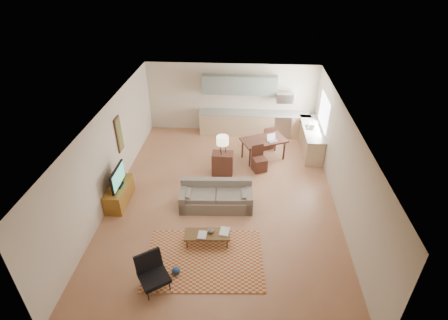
# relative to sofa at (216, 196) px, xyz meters

# --- Properties ---
(room) EXTENTS (9.00, 9.00, 9.00)m
(room) POSITION_rel_sofa_xyz_m (0.18, 0.39, 0.98)
(room) COLOR #9D6646
(room) RESTS_ON ground
(kitchen_counter_back) EXTENTS (4.26, 0.64, 0.92)m
(kitchen_counter_back) POSITION_rel_sofa_xyz_m (1.08, 4.57, 0.09)
(kitchen_counter_back) COLOR tan
(kitchen_counter_back) RESTS_ON ground
(kitchen_counter_right) EXTENTS (0.64, 2.26, 0.92)m
(kitchen_counter_right) POSITION_rel_sofa_xyz_m (3.11, 3.39, 0.09)
(kitchen_counter_right) COLOR tan
(kitchen_counter_right) RESTS_ON ground
(kitchen_range) EXTENTS (0.62, 0.62, 0.90)m
(kitchen_range) POSITION_rel_sofa_xyz_m (2.18, 4.57, 0.08)
(kitchen_range) COLOR #A5A8AD
(kitchen_range) RESTS_ON ground
(kitchen_microwave) EXTENTS (0.62, 0.40, 0.35)m
(kitchen_microwave) POSITION_rel_sofa_xyz_m (2.18, 4.59, 1.18)
(kitchen_microwave) COLOR #A5A8AD
(kitchen_microwave) RESTS_ON room
(upper_cabinets) EXTENTS (2.80, 0.34, 0.70)m
(upper_cabinets) POSITION_rel_sofa_xyz_m (0.48, 4.72, 1.58)
(upper_cabinets) COLOR slate
(upper_cabinets) RESTS_ON room
(window_right) EXTENTS (0.02, 1.40, 1.05)m
(window_right) POSITION_rel_sofa_xyz_m (3.41, 3.39, 1.18)
(window_right) COLOR white
(window_right) RESTS_ON room
(wall_art_left) EXTENTS (0.06, 0.42, 1.10)m
(wall_art_left) POSITION_rel_sofa_xyz_m (-3.03, 1.29, 1.18)
(wall_art_left) COLOR olive
(wall_art_left) RESTS_ON room
(triptych) EXTENTS (1.70, 0.04, 0.50)m
(triptych) POSITION_rel_sofa_xyz_m (0.08, 4.86, 1.38)
(triptych) COLOR beige
(triptych) RESTS_ON room
(rug) EXTENTS (2.90, 2.11, 0.02)m
(rug) POSITION_rel_sofa_xyz_m (-0.11, -2.00, -0.36)
(rug) COLOR #9B3D21
(rug) RESTS_ON floor
(sofa) EXTENTS (2.18, 1.05, 0.74)m
(sofa) POSITION_rel_sofa_xyz_m (0.00, 0.00, 0.00)
(sofa) COLOR #6A6156
(sofa) RESTS_ON floor
(coffee_table) EXTENTS (1.16, 0.53, 0.34)m
(coffee_table) POSITION_rel_sofa_xyz_m (-0.09, -1.47, -0.20)
(coffee_table) COLOR #4A3115
(coffee_table) RESTS_ON floor
(book_a) EXTENTS (0.25, 0.32, 0.03)m
(book_a) POSITION_rel_sofa_xyz_m (-0.31, -1.54, -0.02)
(book_a) COLOR maroon
(book_a) RESTS_ON coffee_table
(book_b) EXTENTS (0.33, 0.39, 0.02)m
(book_b) POSITION_rel_sofa_xyz_m (0.21, -1.36, -0.02)
(book_b) COLOR navy
(book_b) RESTS_ON coffee_table
(vase) EXTENTS (0.18, 0.18, 0.16)m
(vase) POSITION_rel_sofa_xyz_m (-0.01, -1.42, 0.05)
(vase) COLOR black
(vase) RESTS_ON coffee_table
(armchair) EXTENTS (0.96, 0.96, 0.79)m
(armchair) POSITION_rel_sofa_xyz_m (-1.10, -2.85, 0.02)
(armchair) COLOR black
(armchair) RESTS_ON floor
(tv_credenza) EXTENTS (0.49, 1.28, 0.59)m
(tv_credenza) POSITION_rel_sofa_xyz_m (-2.81, 0.00, -0.07)
(tv_credenza) COLOR brown
(tv_credenza) RESTS_ON floor
(tv) EXTENTS (0.10, 0.99, 0.59)m
(tv) POSITION_rel_sofa_xyz_m (-2.76, 0.00, 0.52)
(tv) COLOR black
(tv) RESTS_ON tv_credenza
(console_table) EXTENTS (0.67, 0.46, 0.78)m
(console_table) POSITION_rel_sofa_xyz_m (0.06, 1.69, 0.02)
(console_table) COLOR #3A1E16
(console_table) RESTS_ON floor
(table_lamp) EXTENTS (0.43, 0.43, 0.62)m
(table_lamp) POSITION_rel_sofa_xyz_m (0.06, 1.69, 0.72)
(table_lamp) COLOR beige
(table_lamp) RESTS_ON console_table
(dining_table) EXTENTS (1.71, 1.39, 0.75)m
(dining_table) POSITION_rel_sofa_xyz_m (1.39, 2.75, 0.01)
(dining_table) COLOR #3A1E16
(dining_table) RESTS_ON floor
(dining_chair_near) EXTENTS (0.56, 0.57, 0.88)m
(dining_chair_near) POSITION_rel_sofa_xyz_m (1.26, 1.98, 0.07)
(dining_chair_near) COLOR #3A1E16
(dining_chair_near) RESTS_ON floor
(dining_chair_far) EXTENTS (0.59, 0.60, 0.91)m
(dining_chair_far) POSITION_rel_sofa_xyz_m (1.53, 3.52, 0.09)
(dining_chair_far) COLOR #3A1E16
(dining_chair_far) RESTS_ON floor
(laptop) EXTENTS (0.39, 0.37, 0.24)m
(laptop) POSITION_rel_sofa_xyz_m (1.69, 2.65, 0.50)
(laptop) COLOR #A5A8AD
(laptop) RESTS_ON dining_table
(soap_bottle) EXTENTS (0.13, 0.13, 0.19)m
(soap_bottle) POSITION_rel_sofa_xyz_m (3.01, 3.64, 0.64)
(soap_bottle) COLOR beige
(soap_bottle) RESTS_ON kitchen_counter_right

